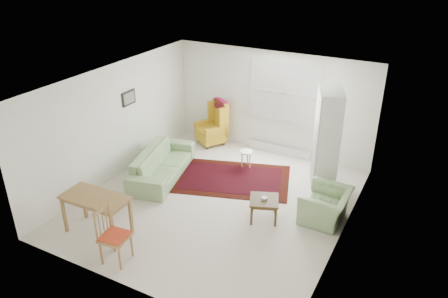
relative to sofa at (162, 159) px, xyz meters
The scene contains 10 objects.
room 1.80m from the sofa, ahead, with size 5.04×5.54×2.51m.
rug 1.59m from the sofa, 23.04° to the left, with size 2.54×1.63×0.03m, color black, non-canonical shape.
sofa is the anchor object (origin of this frame).
armchair 3.68m from the sofa, ahead, with size 0.94×0.82×0.73m, color #89AA71.
wingback_chair 2.01m from the sofa, 86.92° to the left, with size 0.66×0.70×1.15m, color gold, non-canonical shape.
coffee_table 2.69m from the sofa, ahead, with size 0.53×0.53×0.43m, color #483116, non-canonical shape.
stool 1.96m from the sofa, 41.53° to the left, with size 0.30×0.30×0.40m, color white, non-canonical shape.
cabinet 3.56m from the sofa, 20.33° to the left, with size 0.46×0.87×2.17m, color white, non-canonical shape.
desk 2.26m from the sofa, 85.22° to the right, with size 1.19×0.60×0.75m, color olive, non-canonical shape.
desk_chair 2.87m from the sofa, 69.86° to the right, with size 0.43×0.43×0.99m, color olive, non-canonical shape.
Camera 1 is at (3.65, -6.57, 4.81)m, focal length 35.00 mm.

